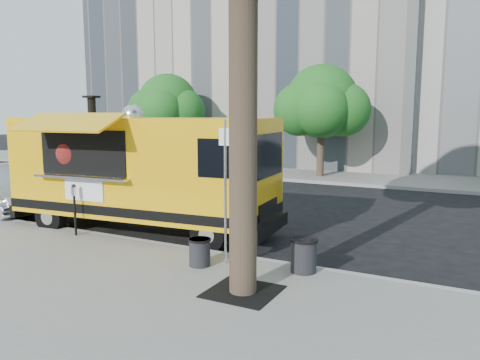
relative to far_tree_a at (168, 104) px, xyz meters
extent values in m
plane|color=black|center=(10.00, -12.30, -3.78)|extent=(120.00, 120.00, 0.00)
cube|color=gray|center=(10.00, -16.30, -3.70)|extent=(60.00, 6.00, 0.15)
cube|color=#999993|center=(10.00, -13.23, -3.70)|extent=(60.00, 0.14, 0.16)
cube|color=gray|center=(10.00, 1.20, -3.70)|extent=(60.00, 5.00, 0.15)
cylinder|color=#33261C|center=(12.60, -15.10, -0.38)|extent=(0.48, 0.48, 6.50)
cube|color=black|center=(12.60, -15.10, -3.62)|extent=(1.20, 1.20, 0.02)
cylinder|color=#33261C|center=(0.00, 0.00, -2.33)|extent=(0.36, 0.36, 2.60)
sphere|color=#165219|center=(0.00, 0.00, 0.02)|extent=(3.42, 3.42, 3.42)
cylinder|color=#33261C|center=(9.00, 0.40, -2.33)|extent=(0.36, 0.36, 2.60)
sphere|color=#165219|center=(9.00, 0.40, 0.07)|extent=(3.60, 3.60, 3.60)
cylinder|color=silver|center=(11.55, -13.85, -2.13)|extent=(0.06, 0.06, 3.00)
cube|color=white|center=(11.55, -13.85, -0.98)|extent=(0.28, 0.02, 0.35)
cylinder|color=black|center=(7.00, -13.65, -3.10)|extent=(0.06, 0.06, 1.05)
cube|color=silver|center=(7.00, -13.65, -2.48)|extent=(0.10, 0.08, 0.22)
sphere|color=black|center=(7.00, -13.65, -2.35)|extent=(0.11, 0.11, 0.11)
cube|color=#FFB70D|center=(8.00, -12.10, -1.92)|extent=(7.38, 3.06, 2.60)
cube|color=black|center=(8.00, -12.10, -2.98)|extent=(7.40, 3.08, 0.24)
cube|color=black|center=(11.66, -11.78, -3.28)|extent=(0.38, 2.32, 0.33)
cube|color=black|center=(4.34, -12.42, -3.28)|extent=(0.38, 2.32, 0.33)
cube|color=black|center=(11.60, -11.78, -1.51)|extent=(0.22, 1.95, 1.05)
cylinder|color=black|center=(10.57, -12.90, -3.33)|extent=(0.91, 0.39, 0.89)
cylinder|color=black|center=(10.39, -10.87, -3.33)|extent=(0.91, 0.39, 0.89)
cylinder|color=black|center=(5.72, -13.32, -3.33)|extent=(0.91, 0.39, 0.89)
cylinder|color=black|center=(5.54, -11.29, -3.33)|extent=(0.91, 0.39, 0.89)
cube|color=black|center=(7.11, -13.34, -1.51)|extent=(2.66, 0.41, 1.16)
cube|color=silver|center=(7.12, -13.50, -2.13)|extent=(2.88, 0.60, 0.06)
cube|color=#FFB70D|center=(7.16, -13.91, -0.72)|extent=(2.84, 1.28, 0.46)
cube|color=white|center=(7.12, -13.42, -2.47)|extent=(1.22, 0.15, 0.55)
cylinder|color=black|center=(6.35, -12.25, -0.34)|extent=(0.22, 0.22, 0.61)
sphere|color=silver|center=(7.54, -11.92, -0.57)|extent=(0.62, 0.62, 0.62)
sphere|color=maroon|center=(6.48, -13.11, -1.56)|extent=(0.93, 0.93, 0.93)
cylinder|color=#FF590C|center=(6.50, -13.33, -1.69)|extent=(0.39, 0.17, 0.38)
cylinder|color=black|center=(13.18, -13.60, -3.29)|extent=(0.51, 0.51, 0.67)
cylinder|color=black|center=(13.18, -13.60, -2.98)|extent=(0.56, 0.56, 0.04)
cylinder|color=black|center=(11.15, -14.23, -3.34)|extent=(0.44, 0.44, 0.57)
cylinder|color=black|center=(11.15, -14.23, -3.08)|extent=(0.47, 0.47, 0.04)
camera|label=1|loc=(16.20, -22.12, -0.50)|focal=35.00mm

